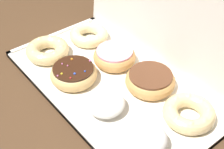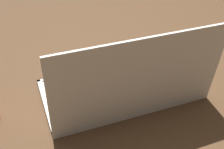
{
  "view_description": "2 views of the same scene",
  "coord_description": "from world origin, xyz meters",
  "px_view_note": "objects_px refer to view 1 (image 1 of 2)",
  "views": [
    {
      "loc": [
        0.47,
        -0.37,
        0.55
      ],
      "look_at": [
        -0.0,
        0.01,
        0.03
      ],
      "focal_mm": 52.21,
      "sensor_mm": 36.0,
      "label": 1
    },
    {
      "loc": [
        0.32,
        0.78,
        0.66
      ],
      "look_at": [
        0.02,
        -0.01,
        0.06
      ],
      "focal_mm": 45.58,
      "sensor_mm": 36.0,
      "label": 2
    }
  ],
  "objects_px": {
    "cruller_donut_0": "(47,50)",
    "chocolate_frosted_donut_6": "(150,80)",
    "cruller_donut_4": "(89,34)",
    "powdered_filled_donut_2": "(105,103)",
    "pink_frosted_donut_5": "(114,56)",
    "cruller_donut_7": "(189,113)",
    "donut_box": "(111,85)",
    "sprinkle_donut_1": "(74,73)",
    "powdered_filled_donut_3": "(147,139)"
  },
  "relations": [
    {
      "from": "cruller_donut_0",
      "to": "chocolate_frosted_donut_6",
      "type": "xyz_separation_m",
      "value": [
        0.27,
        0.13,
        0.0
      ]
    },
    {
      "from": "cruller_donut_4",
      "to": "chocolate_frosted_donut_6",
      "type": "height_order",
      "value": "chocolate_frosted_donut_6"
    },
    {
      "from": "powdered_filled_donut_2",
      "to": "cruller_donut_4",
      "type": "height_order",
      "value": "powdered_filled_donut_2"
    },
    {
      "from": "cruller_donut_4",
      "to": "pink_frosted_donut_5",
      "type": "relative_size",
      "value": 0.99
    },
    {
      "from": "pink_frosted_donut_5",
      "to": "chocolate_frosted_donut_6",
      "type": "relative_size",
      "value": 0.93
    },
    {
      "from": "powdered_filled_donut_2",
      "to": "cruller_donut_7",
      "type": "bearing_deg",
      "value": 42.99
    },
    {
      "from": "donut_box",
      "to": "cruller_donut_0",
      "type": "bearing_deg",
      "value": -162.39
    },
    {
      "from": "cruller_donut_4",
      "to": "sprinkle_donut_1",
      "type": "bearing_deg",
      "value": -47.73
    },
    {
      "from": "powdered_filled_donut_2",
      "to": "chocolate_frosted_donut_6",
      "type": "height_order",
      "value": "powdered_filled_donut_2"
    },
    {
      "from": "cruller_donut_0",
      "to": "powdered_filled_donut_3",
      "type": "relative_size",
      "value": 1.4
    },
    {
      "from": "powdered_filled_donut_3",
      "to": "cruller_donut_4",
      "type": "distance_m",
      "value": 0.41
    },
    {
      "from": "cruller_donut_4",
      "to": "pink_frosted_donut_5",
      "type": "height_order",
      "value": "pink_frosted_donut_5"
    },
    {
      "from": "chocolate_frosted_donut_6",
      "to": "cruller_donut_4",
      "type": "bearing_deg",
      "value": 179.29
    },
    {
      "from": "powdered_filled_donut_2",
      "to": "cruller_donut_7",
      "type": "xyz_separation_m",
      "value": [
        0.13,
        0.13,
        -0.0
      ]
    },
    {
      "from": "cruller_donut_4",
      "to": "cruller_donut_7",
      "type": "distance_m",
      "value": 0.39
    },
    {
      "from": "powdered_filled_donut_3",
      "to": "cruller_donut_4",
      "type": "bearing_deg",
      "value": 160.85
    },
    {
      "from": "cruller_donut_0",
      "to": "sprinkle_donut_1",
      "type": "relative_size",
      "value": 0.99
    },
    {
      "from": "cruller_donut_4",
      "to": "cruller_donut_0",
      "type": "bearing_deg",
      "value": -93.4
    },
    {
      "from": "cruller_donut_0",
      "to": "pink_frosted_donut_5",
      "type": "height_order",
      "value": "pink_frosted_donut_5"
    },
    {
      "from": "cruller_donut_0",
      "to": "powdered_filled_donut_3",
      "type": "distance_m",
      "value": 0.39
    },
    {
      "from": "pink_frosted_donut_5",
      "to": "chocolate_frosted_donut_6",
      "type": "xyz_separation_m",
      "value": [
        0.13,
        0.01,
        -0.0
      ]
    },
    {
      "from": "donut_box",
      "to": "cruller_donut_0",
      "type": "height_order",
      "value": "cruller_donut_0"
    },
    {
      "from": "powdered_filled_donut_3",
      "to": "cruller_donut_7",
      "type": "distance_m",
      "value": 0.12
    },
    {
      "from": "sprinkle_donut_1",
      "to": "powdered_filled_donut_3",
      "type": "relative_size",
      "value": 1.41
    },
    {
      "from": "donut_box",
      "to": "pink_frosted_donut_5",
      "type": "bearing_deg",
      "value": 134.68
    },
    {
      "from": "powdered_filled_donut_3",
      "to": "pink_frosted_donut_5",
      "type": "xyz_separation_m",
      "value": [
        -0.25,
        0.12,
        -0.0
      ]
    },
    {
      "from": "pink_frosted_donut_5",
      "to": "powdered_filled_donut_3",
      "type": "bearing_deg",
      "value": -25.89
    },
    {
      "from": "sprinkle_donut_1",
      "to": "cruller_donut_0",
      "type": "bearing_deg",
      "value": 179.77
    },
    {
      "from": "powdered_filled_donut_2",
      "to": "pink_frosted_donut_5",
      "type": "distance_m",
      "value": 0.17
    },
    {
      "from": "cruller_donut_0",
      "to": "cruller_donut_4",
      "type": "distance_m",
      "value": 0.13
    },
    {
      "from": "cruller_donut_4",
      "to": "cruller_donut_7",
      "type": "relative_size",
      "value": 0.97
    },
    {
      "from": "donut_box",
      "to": "powdered_filled_donut_2",
      "type": "height_order",
      "value": "powdered_filled_donut_2"
    },
    {
      "from": "sprinkle_donut_1",
      "to": "pink_frosted_donut_5",
      "type": "relative_size",
      "value": 1.04
    },
    {
      "from": "powdered_filled_donut_3",
      "to": "powdered_filled_donut_2",
      "type": "bearing_deg",
      "value": -179.29
    },
    {
      "from": "cruller_donut_0",
      "to": "cruller_donut_7",
      "type": "relative_size",
      "value": 1.01
    },
    {
      "from": "powdered_filled_donut_3",
      "to": "chocolate_frosted_donut_6",
      "type": "distance_m",
      "value": 0.18
    },
    {
      "from": "cruller_donut_0",
      "to": "cruller_donut_4",
      "type": "xyz_separation_m",
      "value": [
        0.01,
        0.13,
        -0.0
      ]
    },
    {
      "from": "sprinkle_donut_1",
      "to": "chocolate_frosted_donut_6",
      "type": "distance_m",
      "value": 0.19
    },
    {
      "from": "cruller_donut_0",
      "to": "powdered_filled_donut_2",
      "type": "bearing_deg",
      "value": -0.65
    },
    {
      "from": "donut_box",
      "to": "cruller_donut_7",
      "type": "relative_size",
      "value": 4.82
    },
    {
      "from": "sprinkle_donut_1",
      "to": "pink_frosted_donut_5",
      "type": "height_order",
      "value": "sprinkle_donut_1"
    },
    {
      "from": "cruller_donut_0",
      "to": "pink_frosted_donut_5",
      "type": "bearing_deg",
      "value": 41.37
    },
    {
      "from": "sprinkle_donut_1",
      "to": "powdered_filled_donut_2",
      "type": "height_order",
      "value": "same"
    },
    {
      "from": "chocolate_frosted_donut_6",
      "to": "cruller_donut_0",
      "type": "bearing_deg",
      "value": -154.18
    },
    {
      "from": "cruller_donut_0",
      "to": "cruller_donut_7",
      "type": "height_order",
      "value": "cruller_donut_0"
    },
    {
      "from": "cruller_donut_0",
      "to": "cruller_donut_7",
      "type": "bearing_deg",
      "value": 17.26
    },
    {
      "from": "cruller_donut_0",
      "to": "cruller_donut_4",
      "type": "bearing_deg",
      "value": 86.6
    },
    {
      "from": "sprinkle_donut_1",
      "to": "chocolate_frosted_donut_6",
      "type": "bearing_deg",
      "value": 43.15
    },
    {
      "from": "sprinkle_donut_1",
      "to": "cruller_donut_7",
      "type": "bearing_deg",
      "value": 24.83
    },
    {
      "from": "powdered_filled_donut_2",
      "to": "pink_frosted_donut_5",
      "type": "xyz_separation_m",
      "value": [
        -0.12,
        0.13,
        -0.0
      ]
    }
  ]
}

